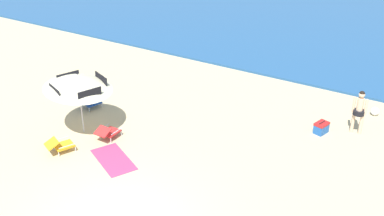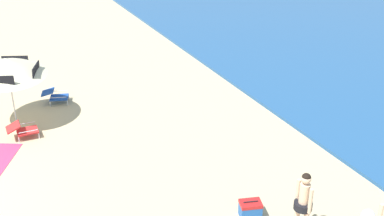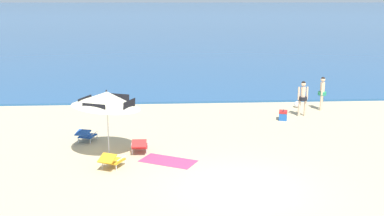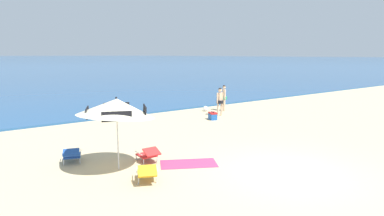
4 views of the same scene
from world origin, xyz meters
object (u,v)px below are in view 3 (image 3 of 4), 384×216
Objects in this scene: beach_umbrella_striped_main at (107,99)px; lounge_chair_facing_sea at (86,135)px; lounge_chair_under_umbrella at (112,160)px; person_standing_beside at (303,96)px; cooler_box at (283,115)px; beach_towel at (168,161)px; lounge_chair_beside_umbrella at (140,145)px; beach_ball at (297,104)px; person_standing_near_shore at (322,91)px.

lounge_chair_facing_sea is at bearing 124.84° from beach_umbrella_striped_main.
person_standing_beside is (7.94, 6.17, 0.65)m from lounge_chair_under_umbrella.
lounge_chair_under_umbrella is at bearing -141.22° from cooler_box.
cooler_box is 7.19m from beach_towel.
cooler_box is at bearing 30.19° from beach_umbrella_striped_main.
lounge_chair_facing_sea is at bearing -161.50° from cooler_box.
lounge_chair_beside_umbrella is 9.80m from beach_ball.
beach_umbrella_striped_main reaches higher than lounge_chair_facing_sea.
person_standing_beside is at bearing 42.44° from beach_towel.
person_standing_near_shore reaches higher than lounge_chair_beside_umbrella.
beach_ball is at bearing 40.81° from lounge_chair_beside_umbrella.
lounge_chair_facing_sea is 1.70× the size of cooler_box.
beach_ball is 9.75m from beach_towel.
beach_towel is at bearing -137.56° from person_standing_beside.
beach_umbrella_striped_main is at bearing -55.16° from lounge_chair_facing_sea.
lounge_chair_beside_umbrella is 2.81× the size of beach_ball.
lounge_chair_under_umbrella is 1.14× the size of lounge_chair_beside_umbrella.
beach_towel is at bearing -37.34° from lounge_chair_facing_sea.
beach_umbrella_striped_main is at bearing 99.90° from lounge_chair_under_umbrella.
lounge_chair_beside_umbrella is 1.35m from beach_towel.
person_standing_beside is at bearing 30.99° from cooler_box.
beach_umbrella_striped_main is 3.21× the size of lounge_chair_beside_umbrella.
cooler_box is (6.10, 4.11, -0.07)m from lounge_chair_beside_umbrella.
lounge_chair_facing_sea is at bearing 142.66° from beach_towel.
person_standing_near_shore is 5.05× the size of beach_ball.
lounge_chair_facing_sea is (-2.05, 1.38, 0.00)m from lounge_chair_beside_umbrella.
lounge_chair_under_umbrella is (0.24, -1.39, -1.64)m from beach_umbrella_striped_main.
person_standing_near_shore is 0.89× the size of beach_towel.
lounge_chair_facing_sea is at bearing 113.72° from lounge_chair_under_umbrella.
lounge_chair_beside_umbrella reaches higher than beach_ball.
person_standing_near_shore is at bearing 23.04° from lounge_chair_facing_sea.
person_standing_near_shore is 1.00× the size of person_standing_beside.
person_standing_beside is 2.80× the size of cooler_box.
beach_ball is at bearing 37.31° from beach_umbrella_striped_main.
beach_umbrella_striped_main is at bearing -148.14° from person_standing_near_shore.
beach_towel is (1.77, 0.53, -0.27)m from lounge_chair_under_umbrella.
person_standing_near_shore is (9.46, 5.88, -0.99)m from beach_umbrella_striped_main.
beach_umbrella_striped_main is 2.81× the size of lounge_chair_under_umbrella.
person_standing_beside reaches higher than cooler_box.
cooler_box is at bearing 44.36° from beach_towel.
person_standing_near_shore reaches higher than cooler_box.
cooler_box is at bearing -143.34° from person_standing_near_shore.
lounge_chair_beside_umbrella is at bearing 60.74° from lounge_chair_under_umbrella.
person_standing_near_shore reaches higher than lounge_chair_under_umbrella.
lounge_chair_facing_sea is 3.80m from beach_towel.
person_standing_near_shore is at bearing 38.26° from lounge_chair_under_umbrella.
person_standing_near_shore is 10.09m from beach_towel.
beach_ball is at bearing 43.64° from lounge_chair_under_umbrella.
person_standing_beside is at bearing -139.28° from person_standing_near_shore.
person_standing_near_shore is at bearing 42.15° from beach_towel.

